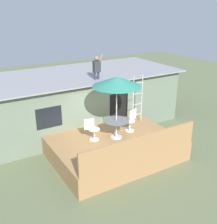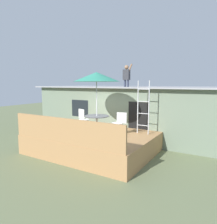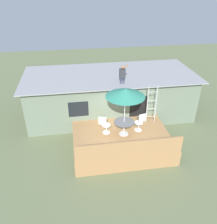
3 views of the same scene
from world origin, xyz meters
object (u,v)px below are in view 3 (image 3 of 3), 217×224
at_px(patio_umbrella, 125,93).
at_px(patio_chair_right, 140,122).
at_px(patio_table, 124,124).
at_px(person_figure, 123,73).
at_px(step_ladder, 152,105).
at_px(patio_chair_left, 105,125).

bearing_deg(patio_umbrella, patio_chair_right, 15.78).
bearing_deg(patio_chair_right, patio_table, 0.00).
bearing_deg(patio_umbrella, patio_table, -165.96).
height_order(patio_table, patio_umbrella, patio_umbrella).
relative_size(patio_table, person_figure, 0.94).
bearing_deg(step_ladder, patio_table, -151.86).
xyz_separation_m(patio_umbrella, step_ladder, (1.70, 0.91, -1.25)).
height_order(patio_table, step_ladder, step_ladder).
relative_size(patio_umbrella, patio_chair_right, 2.76).
distance_m(patio_umbrella, person_figure, 2.18).
bearing_deg(patio_chair_left, step_ladder, 30.11).
xyz_separation_m(patio_table, patio_umbrella, (0.00, 0.00, 1.76)).
distance_m(patio_table, step_ladder, 1.99).
bearing_deg(patio_table, patio_chair_right, 15.78).
relative_size(patio_chair_left, patio_chair_right, 1.00).
bearing_deg(patio_umbrella, step_ladder, 28.14).
bearing_deg(patio_chair_left, patio_umbrella, 0.00).
relative_size(patio_table, step_ladder, 0.47).
height_order(patio_table, person_figure, person_figure).
bearing_deg(person_figure, patio_chair_left, -123.99).
xyz_separation_m(person_figure, patio_chair_left, (-1.26, -1.87, -2.06)).
bearing_deg(patio_chair_right, patio_chair_left, -16.72).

